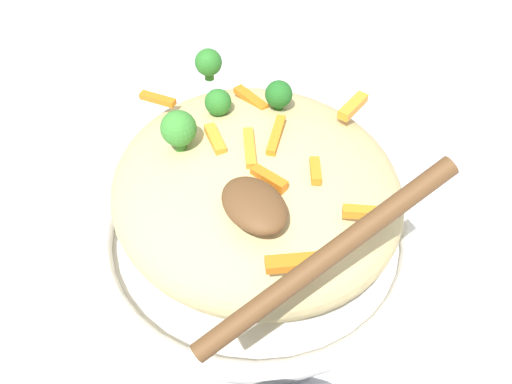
# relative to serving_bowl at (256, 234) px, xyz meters

# --- Properties ---
(ground_plane) EXTENTS (2.40, 2.40, 0.00)m
(ground_plane) POSITION_rel_serving_bowl_xyz_m (0.00, 0.00, -0.02)
(ground_plane) COLOR silver
(serving_bowl) EXTENTS (0.29, 0.29, 0.04)m
(serving_bowl) POSITION_rel_serving_bowl_xyz_m (0.00, 0.00, 0.00)
(serving_bowl) COLOR white
(serving_bowl) RESTS_ON ground_plane
(pasta_mound) EXTENTS (0.25, 0.24, 0.10)m
(pasta_mound) POSITION_rel_serving_bowl_xyz_m (0.00, 0.00, 0.06)
(pasta_mound) COLOR #D1BA7A
(pasta_mound) RESTS_ON serving_bowl
(carrot_piece_0) EXTENTS (0.04, 0.03, 0.01)m
(carrot_piece_0) POSITION_rel_serving_bowl_xyz_m (-0.00, 0.01, 0.11)
(carrot_piece_0) COLOR orange
(carrot_piece_0) RESTS_ON pasta_mound
(carrot_piece_1) EXTENTS (0.02, 0.03, 0.01)m
(carrot_piece_1) POSITION_rel_serving_bowl_xyz_m (-0.09, -0.03, 0.10)
(carrot_piece_1) COLOR orange
(carrot_piece_1) RESTS_ON pasta_mound
(carrot_piece_2) EXTENTS (0.03, 0.02, 0.01)m
(carrot_piece_2) POSITION_rel_serving_bowl_xyz_m (0.10, 0.03, 0.10)
(carrot_piece_2) COLOR orange
(carrot_piece_2) RESTS_ON pasta_mound
(carrot_piece_3) EXTENTS (0.03, 0.04, 0.01)m
(carrot_piece_3) POSITION_rel_serving_bowl_xyz_m (-0.00, -0.02, 0.11)
(carrot_piece_3) COLOR orange
(carrot_piece_3) RESTS_ON pasta_mound
(carrot_piece_4) EXTENTS (0.02, 0.04, 0.01)m
(carrot_piece_4) POSITION_rel_serving_bowl_xyz_m (0.00, -0.10, 0.10)
(carrot_piece_4) COLOR orange
(carrot_piece_4) RESTS_ON pasta_mound
(carrot_piece_5) EXTENTS (0.03, 0.02, 0.01)m
(carrot_piece_5) POSITION_rel_serving_bowl_xyz_m (0.02, 0.02, 0.11)
(carrot_piece_5) COLOR orange
(carrot_piece_5) RESTS_ON pasta_mound
(carrot_piece_6) EXTENTS (0.03, 0.04, 0.01)m
(carrot_piece_6) POSITION_rel_serving_bowl_xyz_m (-0.10, 0.04, 0.10)
(carrot_piece_6) COLOR orange
(carrot_piece_6) RESTS_ON pasta_mound
(carrot_piece_7) EXTENTS (0.03, 0.02, 0.01)m
(carrot_piece_7) POSITION_rel_serving_bowl_xyz_m (-0.03, 0.01, 0.11)
(carrot_piece_7) COLOR orange
(carrot_piece_7) RESTS_ON pasta_mound
(carrot_piece_8) EXTENTS (0.04, 0.01, 0.01)m
(carrot_piece_8) POSITION_rel_serving_bowl_xyz_m (0.06, -0.03, 0.10)
(carrot_piece_8) COLOR orange
(carrot_piece_8) RESTS_ON pasta_mound
(carrot_piece_9) EXTENTS (0.02, 0.02, 0.01)m
(carrot_piece_9) POSITION_rel_serving_bowl_xyz_m (-0.05, -0.02, 0.11)
(carrot_piece_9) COLOR orange
(carrot_piece_9) RESTS_ON pasta_mound
(broccoli_floret_0) EXTENTS (0.02, 0.02, 0.03)m
(broccoli_floret_0) POSITION_rel_serving_bowl_xyz_m (0.10, -0.02, 0.12)
(broccoli_floret_0) COLOR #296820
(broccoli_floret_0) RESTS_ON pasta_mound
(broccoli_floret_1) EXTENTS (0.02, 0.02, 0.03)m
(broccoli_floret_1) POSITION_rel_serving_bowl_xyz_m (0.03, -0.04, 0.12)
(broccoli_floret_1) COLOR #205B1C
(broccoli_floret_1) RESTS_ON pasta_mound
(broccoli_floret_2) EXTENTS (0.03, 0.03, 0.04)m
(broccoli_floret_2) POSITION_rel_serving_bowl_xyz_m (0.04, 0.05, 0.12)
(broccoli_floret_2) COLOR #377928
(broccoli_floret_2) RESTS_ON pasta_mound
(broccoli_floret_3) EXTENTS (0.02, 0.02, 0.02)m
(broccoli_floret_3) POSITION_rel_serving_bowl_xyz_m (0.06, 0.00, 0.11)
(broccoli_floret_3) COLOR #296820
(broccoli_floret_3) RESTS_ON pasta_mound
(serving_spoon) EXTENTS (0.12, 0.17, 0.08)m
(serving_spoon) POSITION_rel_serving_bowl_xyz_m (-0.08, 0.04, 0.13)
(serving_spoon) COLOR brown
(serving_spoon) RESTS_ON pasta_mound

